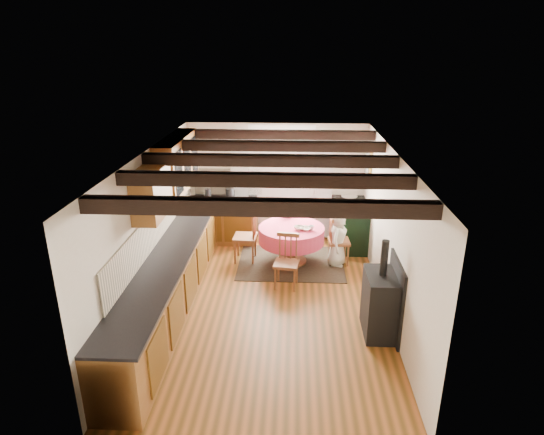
# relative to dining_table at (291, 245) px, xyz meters

# --- Properties ---
(floor) EXTENTS (3.60, 5.50, 0.00)m
(floor) POSITION_rel_dining_table_xyz_m (-0.32, -1.45, -0.36)
(floor) COLOR #A35824
(floor) RESTS_ON ground
(ceiling) EXTENTS (3.60, 5.50, 0.00)m
(ceiling) POSITION_rel_dining_table_xyz_m (-0.32, -1.45, 2.04)
(ceiling) COLOR white
(ceiling) RESTS_ON ground
(wall_back) EXTENTS (3.60, 0.00, 2.40)m
(wall_back) POSITION_rel_dining_table_xyz_m (-0.32, 1.30, 0.84)
(wall_back) COLOR silver
(wall_back) RESTS_ON ground
(wall_front) EXTENTS (3.60, 0.00, 2.40)m
(wall_front) POSITION_rel_dining_table_xyz_m (-0.32, -4.20, 0.84)
(wall_front) COLOR silver
(wall_front) RESTS_ON ground
(wall_left) EXTENTS (0.00, 5.50, 2.40)m
(wall_left) POSITION_rel_dining_table_xyz_m (-2.12, -1.45, 0.84)
(wall_left) COLOR silver
(wall_left) RESTS_ON ground
(wall_right) EXTENTS (0.00, 5.50, 2.40)m
(wall_right) POSITION_rel_dining_table_xyz_m (1.48, -1.45, 0.84)
(wall_right) COLOR silver
(wall_right) RESTS_ON ground
(beam_a) EXTENTS (3.60, 0.16, 0.16)m
(beam_a) POSITION_rel_dining_table_xyz_m (-0.32, -3.45, 1.95)
(beam_a) COLOR black
(beam_a) RESTS_ON ceiling
(beam_b) EXTENTS (3.60, 0.16, 0.16)m
(beam_b) POSITION_rel_dining_table_xyz_m (-0.32, -2.45, 1.95)
(beam_b) COLOR black
(beam_b) RESTS_ON ceiling
(beam_c) EXTENTS (3.60, 0.16, 0.16)m
(beam_c) POSITION_rel_dining_table_xyz_m (-0.32, -1.45, 1.95)
(beam_c) COLOR black
(beam_c) RESTS_ON ceiling
(beam_d) EXTENTS (3.60, 0.16, 0.16)m
(beam_d) POSITION_rel_dining_table_xyz_m (-0.32, -0.45, 1.95)
(beam_d) COLOR black
(beam_d) RESTS_ON ceiling
(beam_e) EXTENTS (3.60, 0.16, 0.16)m
(beam_e) POSITION_rel_dining_table_xyz_m (-0.32, 0.55, 1.95)
(beam_e) COLOR black
(beam_e) RESTS_ON ceiling
(splash_left) EXTENTS (0.02, 4.50, 0.55)m
(splash_left) POSITION_rel_dining_table_xyz_m (-2.10, -1.15, 0.84)
(splash_left) COLOR beige
(splash_left) RESTS_ON wall_left
(splash_back) EXTENTS (1.40, 0.02, 0.55)m
(splash_back) POSITION_rel_dining_table_xyz_m (-1.32, 1.28, 0.84)
(splash_back) COLOR beige
(splash_back) RESTS_ON wall_back
(base_cabinet_left) EXTENTS (0.60, 5.30, 0.88)m
(base_cabinet_left) POSITION_rel_dining_table_xyz_m (-1.82, -1.45, 0.08)
(base_cabinet_left) COLOR brown
(base_cabinet_left) RESTS_ON floor
(base_cabinet_back) EXTENTS (1.30, 0.60, 0.88)m
(base_cabinet_back) POSITION_rel_dining_table_xyz_m (-1.37, 1.00, 0.08)
(base_cabinet_back) COLOR brown
(base_cabinet_back) RESTS_ON floor
(worktop_left) EXTENTS (0.64, 5.30, 0.04)m
(worktop_left) POSITION_rel_dining_table_xyz_m (-1.80, -1.45, 0.54)
(worktop_left) COLOR black
(worktop_left) RESTS_ON base_cabinet_left
(worktop_back) EXTENTS (1.30, 0.64, 0.04)m
(worktop_back) POSITION_rel_dining_table_xyz_m (-1.37, 0.98, 0.54)
(worktop_back) COLOR black
(worktop_back) RESTS_ON base_cabinet_back
(wall_cabinet_glass) EXTENTS (0.34, 1.80, 0.90)m
(wall_cabinet_glass) POSITION_rel_dining_table_xyz_m (-1.95, -0.25, 1.59)
(wall_cabinet_glass) COLOR brown
(wall_cabinet_glass) RESTS_ON wall_left
(wall_cabinet_solid) EXTENTS (0.34, 0.90, 0.70)m
(wall_cabinet_solid) POSITION_rel_dining_table_xyz_m (-1.95, -1.75, 1.54)
(wall_cabinet_solid) COLOR brown
(wall_cabinet_solid) RESTS_ON wall_left
(window_frame) EXTENTS (1.34, 0.03, 1.54)m
(window_frame) POSITION_rel_dining_table_xyz_m (-0.22, 1.28, 1.24)
(window_frame) COLOR white
(window_frame) RESTS_ON wall_back
(window_pane) EXTENTS (1.20, 0.01, 1.40)m
(window_pane) POSITION_rel_dining_table_xyz_m (-0.22, 1.29, 1.24)
(window_pane) COLOR white
(window_pane) RESTS_ON wall_back
(curtain_left) EXTENTS (0.35, 0.10, 2.10)m
(curtain_left) POSITION_rel_dining_table_xyz_m (-1.07, 1.20, 0.74)
(curtain_left) COLOR silver
(curtain_left) RESTS_ON wall_back
(curtain_right) EXTENTS (0.35, 0.10, 2.10)m
(curtain_right) POSITION_rel_dining_table_xyz_m (0.63, 1.20, 0.74)
(curtain_right) COLOR silver
(curtain_right) RESTS_ON wall_back
(curtain_rod) EXTENTS (2.00, 0.03, 0.03)m
(curtain_rod) POSITION_rel_dining_table_xyz_m (-0.22, 1.20, 1.84)
(curtain_rod) COLOR black
(curtain_rod) RESTS_ON wall_back
(wall_picture) EXTENTS (0.04, 0.50, 0.60)m
(wall_picture) POSITION_rel_dining_table_xyz_m (1.45, 0.85, 1.34)
(wall_picture) COLOR gold
(wall_picture) RESTS_ON wall_right
(wall_plate) EXTENTS (0.30, 0.02, 0.30)m
(wall_plate) POSITION_rel_dining_table_xyz_m (0.73, 1.27, 1.34)
(wall_plate) COLOR silver
(wall_plate) RESTS_ON wall_back
(rug) EXTENTS (1.95, 1.52, 0.01)m
(rug) POSITION_rel_dining_table_xyz_m (0.00, 0.00, -0.36)
(rug) COLOR #3A2E21
(rug) RESTS_ON floor
(dining_table) EXTENTS (1.20, 1.20, 0.72)m
(dining_table) POSITION_rel_dining_table_xyz_m (0.00, 0.00, 0.00)
(dining_table) COLOR #C63C49
(dining_table) RESTS_ON floor
(chair_near) EXTENTS (0.45, 0.46, 0.92)m
(chair_near) POSITION_rel_dining_table_xyz_m (-0.07, -0.90, 0.10)
(chair_near) COLOR brown
(chair_near) RESTS_ON floor
(chair_left) EXTENTS (0.48, 0.46, 1.02)m
(chair_left) POSITION_rel_dining_table_xyz_m (-0.87, 0.10, 0.15)
(chair_left) COLOR brown
(chair_left) RESTS_ON floor
(chair_right) EXTENTS (0.44, 0.42, 0.93)m
(chair_right) POSITION_rel_dining_table_xyz_m (0.88, 0.08, 0.10)
(chair_right) COLOR brown
(chair_right) RESTS_ON floor
(aga_range) EXTENTS (0.68, 1.05, 0.96)m
(aga_range) POSITION_rel_dining_table_xyz_m (1.15, 0.83, 0.12)
(aga_range) COLOR black
(aga_range) RESTS_ON floor
(cast_iron_stove) EXTENTS (0.42, 0.71, 1.42)m
(cast_iron_stove) POSITION_rel_dining_table_xyz_m (1.26, -2.16, 0.35)
(cast_iron_stove) COLOR black
(cast_iron_stove) RESTS_ON floor
(child_far) EXTENTS (0.39, 0.27, 1.06)m
(child_far) POSITION_rel_dining_table_xyz_m (-0.11, 0.59, 0.17)
(child_far) COLOR #313745
(child_far) RESTS_ON floor
(child_right) EXTENTS (0.47, 0.59, 1.06)m
(child_right) POSITION_rel_dining_table_xyz_m (0.84, -0.01, 0.17)
(child_right) COLOR white
(child_right) RESTS_ON floor
(bowl_a) EXTENTS (0.28, 0.28, 0.05)m
(bowl_a) POSITION_rel_dining_table_xyz_m (0.26, -0.13, 0.39)
(bowl_a) COLOR silver
(bowl_a) RESTS_ON dining_table
(bowl_b) EXTENTS (0.26, 0.26, 0.06)m
(bowl_b) POSITION_rel_dining_table_xyz_m (0.13, -0.11, 0.39)
(bowl_b) COLOR silver
(bowl_b) RESTS_ON dining_table
(cup) EXTENTS (0.13, 0.13, 0.09)m
(cup) POSITION_rel_dining_table_xyz_m (0.36, -0.13, 0.41)
(cup) COLOR silver
(cup) RESTS_ON dining_table
(canister_tall) EXTENTS (0.13, 0.13, 0.22)m
(canister_tall) POSITION_rel_dining_table_xyz_m (-1.69, 0.93, 0.67)
(canister_tall) COLOR #262628
(canister_tall) RESTS_ON worktop_back
(canister_wide) EXTENTS (0.17, 0.17, 0.19)m
(canister_wide) POSITION_rel_dining_table_xyz_m (-1.26, 1.07, 0.65)
(canister_wide) COLOR #262628
(canister_wide) RESTS_ON worktop_back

